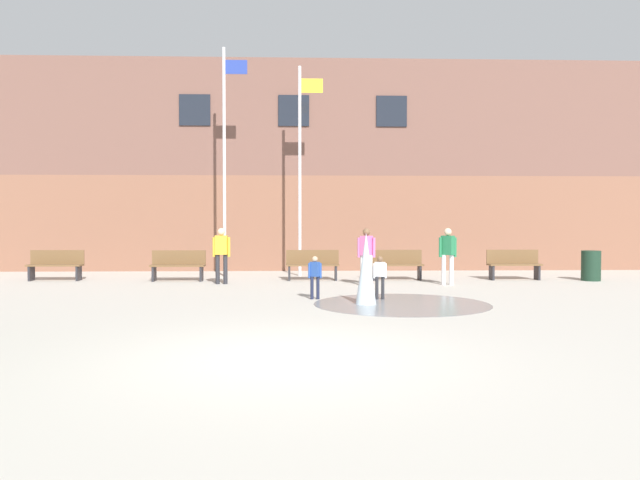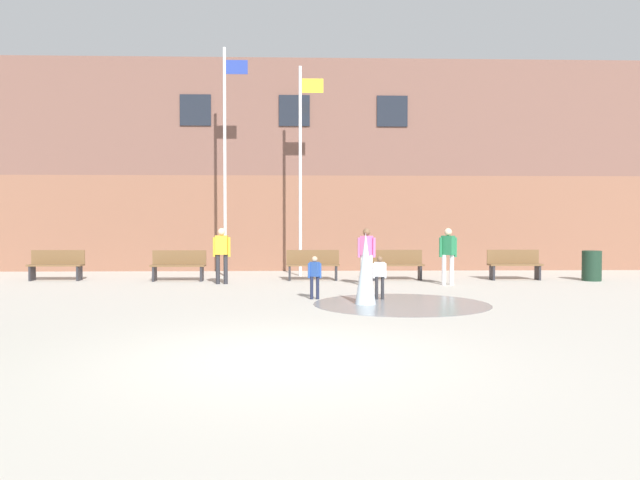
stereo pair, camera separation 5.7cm
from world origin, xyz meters
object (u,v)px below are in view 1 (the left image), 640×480
object	(u,v)px
adult_near_bench	(448,252)
child_with_pink_shirt	(315,274)
park_bench_center	(313,264)
child_in_fountain	(380,274)
trash_can	(591,266)
park_bench_left_of_flagpoles	(56,265)
flagpole_right	(301,164)
park_bench_under_left_flagpole	(178,265)
park_bench_under_right_flagpole	(396,264)
teen_by_trashcan	(221,251)
adult_watching	(366,252)
park_bench_near_trashcan	(514,264)
flagpole_left	(225,155)

from	to	relation	value
adult_near_bench	child_with_pink_shirt	size ratio (longest dim) A/B	1.61
park_bench_center	adult_near_bench	xyz separation A→B (m)	(3.76, -1.49, 0.45)
child_in_fountain	trash_can	xyz separation A→B (m)	(6.92, 4.24, -0.13)
park_bench_left_of_flagpoles	flagpole_right	distance (m)	8.13
flagpole_right	adult_near_bench	bearing A→B (deg)	-36.20
park_bench_under_left_flagpole	park_bench_under_right_flagpole	world-z (taller)	same
teen_by_trashcan	child_with_pink_shirt	world-z (taller)	teen_by_trashcan
park_bench_left_of_flagpoles	park_bench_under_right_flagpole	size ratio (longest dim) A/B	1.00
park_bench_left_of_flagpoles	adult_watching	xyz separation A→B (m)	(9.18, -1.77, 0.45)
adult_near_bench	child_with_pink_shirt	world-z (taller)	adult_near_bench
teen_by_trashcan	adult_watching	xyz separation A→B (m)	(4.07, -0.52, 0.00)
park_bench_under_right_flagpole	park_bench_near_trashcan	distance (m)	3.60
park_bench_near_trashcan	flagpole_right	distance (m)	7.38
park_bench_under_left_flagpole	park_bench_under_right_flagpole	xyz separation A→B (m)	(6.55, 0.09, 0.00)
park_bench_near_trashcan	child_with_pink_shirt	bearing A→B (deg)	-143.67
flagpole_left	trash_can	world-z (taller)	flagpole_left
park_bench_under_right_flagpole	trash_can	xyz separation A→B (m)	(5.81, -0.42, -0.03)
child_in_fountain	park_bench_under_left_flagpole	bearing A→B (deg)	178.14
teen_by_trashcan	park_bench_under_right_flagpole	bearing A→B (deg)	16.18
teen_by_trashcan	park_bench_near_trashcan	bearing A→B (deg)	11.40
child_in_fountain	adult_near_bench	xyz separation A→B (m)	(2.33, 3.19, 0.35)
park_bench_left_of_flagpoles	park_bench_near_trashcan	world-z (taller)	same
park_bench_near_trashcan	flagpole_left	size ratio (longest dim) A/B	0.22
park_bench_under_left_flagpole	flagpole_left	size ratio (longest dim) A/B	0.22
park_bench_left_of_flagpoles	teen_by_trashcan	world-z (taller)	teen_by_trashcan
park_bench_under_right_flagpole	park_bench_near_trashcan	world-z (taller)	same
child_in_fountain	flagpole_left	bearing A→B (deg)	162.40
flagpole_left	child_in_fountain	bearing A→B (deg)	-55.77
park_bench_under_right_flagpole	adult_watching	bearing A→B (deg)	-124.56
adult_watching	child_with_pink_shirt	distance (m)	3.38
teen_by_trashcan	flagpole_left	world-z (taller)	flagpole_left
teen_by_trashcan	flagpole_right	size ratio (longest dim) A/B	0.23
park_bench_under_right_flagpole	child_in_fountain	world-z (taller)	child_in_fountain
adult_near_bench	park_bench_left_of_flagpoles	bearing A→B (deg)	36.15
trash_can	park_bench_center	bearing A→B (deg)	176.96
teen_by_trashcan	adult_near_bench	xyz separation A→B (m)	(6.37, -0.42, 0.00)
park_bench_under_left_flagpole	teen_by_trashcan	world-z (taller)	teen_by_trashcan
park_bench_left_of_flagpoles	child_with_pink_shirt	distance (m)	9.03
park_bench_under_right_flagpole	flagpole_left	xyz separation A→B (m)	(-5.33, 1.54, 3.45)
park_bench_near_trashcan	trash_can	size ratio (longest dim) A/B	1.78
park_bench_under_right_flagpole	park_bench_near_trashcan	xyz separation A→B (m)	(3.60, -0.02, 0.00)
park_bench_center	adult_near_bench	bearing A→B (deg)	-21.63
teen_by_trashcan	flagpole_right	bearing A→B (deg)	53.43
park_bench_left_of_flagpoles	adult_watching	distance (m)	9.36
park_bench_under_left_flagpole	flagpole_left	bearing A→B (deg)	52.99
park_bench_center	child_in_fountain	distance (m)	4.89
park_bench_near_trashcan	flagpole_left	xyz separation A→B (m)	(-8.93, 1.55, 3.45)
trash_can	park_bench_under_right_flagpole	bearing A→B (deg)	175.87
teen_by_trashcan	trash_can	world-z (taller)	teen_by_trashcan
park_bench_under_left_flagpole	park_bench_left_of_flagpoles	bearing A→B (deg)	175.55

